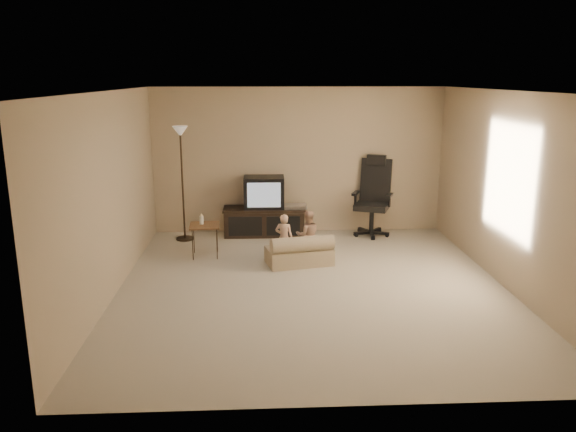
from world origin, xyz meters
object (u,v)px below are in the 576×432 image
floor_lamp (181,158)px  toddler_right (308,235)px  toddler_left (284,238)px  office_chair (373,207)px  child_sofa (300,252)px  tv_stand (265,211)px  side_table (204,226)px

floor_lamp → toddler_right: floor_lamp is taller
toddler_left → floor_lamp: bearing=-21.2°
office_chair → child_sofa: (-1.36, -1.55, -0.31)m
child_sofa → toddler_right: size_ratio=1.39×
tv_stand → toddler_left: 1.49m
office_chair → toddler_right: size_ratio=1.85×
child_sofa → tv_stand: bearing=94.7°
toddler_right → tv_stand: bearing=-69.8°
floor_lamp → child_sofa: size_ratio=1.86×
toddler_right → toddler_left: bearing=16.0°
floor_lamp → child_sofa: (1.84, -1.39, -1.20)m
side_table → toddler_right: toddler_right is taller
floor_lamp → office_chair: bearing=2.9°
side_table → tv_stand: bearing=50.9°
tv_stand → child_sofa: (0.50, -1.61, -0.24)m
tv_stand → office_chair: bearing=-1.1°
tv_stand → child_sofa: tv_stand is taller
office_chair → toddler_left: size_ratio=1.88×
tv_stand → floor_lamp: 1.67m
office_chair → toddler_left: office_chair is taller
side_table → floor_lamp: (-0.42, 0.91, 0.90)m
office_chair → child_sofa: office_chair is taller
tv_stand → side_table: (-0.92, -1.13, 0.06)m
office_chair → child_sofa: bearing=-109.1°
side_table → toddler_left: size_ratio=0.92×
side_table → toddler_left: toddler_left is taller
child_sofa → toddler_left: size_ratio=1.40×
toddler_left → toddler_right: bearing=-142.4°
side_table → office_chair: bearing=21.0°
office_chair → child_sofa: size_ratio=1.34×
side_table → child_sofa: 1.53m
side_table → floor_lamp: floor_lamp is taller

